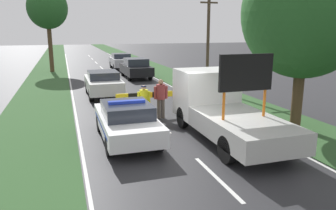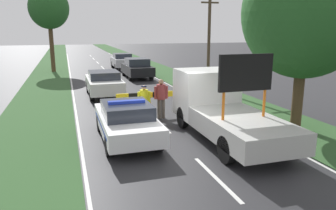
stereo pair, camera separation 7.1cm
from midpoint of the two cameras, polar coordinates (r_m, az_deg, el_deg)
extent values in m
plane|color=#28282B|center=(11.64, 2.05, -6.70)|extent=(160.00, 160.00, 0.00)
cube|color=silver|center=(9.18, 8.27, -12.42)|extent=(0.12, 2.86, 0.01)
cube|color=silver|center=(14.00, -1.55, -3.24)|extent=(0.12, 2.86, 0.01)
cube|color=silver|center=(19.19, -6.12, 1.17)|extent=(0.12, 2.86, 0.01)
cube|color=silver|center=(24.51, -8.74, 3.68)|extent=(0.12, 2.86, 0.01)
cube|color=silver|center=(29.89, -10.42, 5.29)|extent=(0.12, 2.86, 0.01)
cube|color=silver|center=(35.31, -11.59, 6.40)|extent=(0.12, 2.86, 0.01)
cube|color=silver|center=(40.75, -12.45, 7.22)|extent=(0.12, 2.86, 0.01)
cube|color=silver|center=(46.20, -13.12, 7.84)|extent=(0.12, 2.86, 0.01)
cube|color=silver|center=(51.66, -13.64, 8.33)|extent=(0.12, 2.86, 0.01)
cube|color=silver|center=(26.21, -16.75, 3.88)|extent=(0.10, 61.83, 0.01)
cube|color=silver|center=(27.15, -2.35, 4.73)|extent=(0.10, 61.83, 0.01)
cube|color=#2D5128|center=(30.59, -20.20, 4.90)|extent=(3.27, 120.00, 0.03)
cube|color=#2D5128|center=(31.80, -1.44, 5.98)|extent=(3.27, 120.00, 0.03)
cube|color=white|center=(11.89, -7.40, -3.11)|extent=(1.84, 4.43, 0.59)
cube|color=#282D38|center=(11.63, -7.36, -0.81)|extent=(1.62, 2.04, 0.46)
cylinder|color=black|center=(13.18, -11.88, -3.01)|extent=(0.24, 0.70, 0.70)
cylinder|color=black|center=(13.41, -5.06, -2.49)|extent=(0.24, 0.70, 0.70)
cylinder|color=black|center=(10.57, -10.29, -6.97)|extent=(0.24, 0.70, 0.70)
cylinder|color=black|center=(10.87, -1.85, -6.20)|extent=(0.24, 0.70, 0.70)
cube|color=#1E38C6|center=(11.56, -7.40, 0.54)|extent=(1.29, 0.24, 0.10)
cube|color=#193399|center=(11.88, -7.40, -2.98)|extent=(1.85, 3.63, 0.10)
cube|color=black|center=(14.05, -9.06, -0.89)|extent=(1.01, 0.08, 0.35)
cube|color=white|center=(13.52, 6.47, 2.10)|extent=(2.25, 1.90, 1.91)
cube|color=#232833|center=(14.30, 4.99, 4.13)|extent=(1.92, 0.04, 0.84)
cube|color=#B2B2AD|center=(11.06, 12.76, -3.90)|extent=(2.25, 4.14, 0.68)
cylinder|color=#D16619|center=(10.50, 9.47, -0.18)|extent=(0.09, 0.09, 0.90)
cylinder|color=#D16619|center=(11.25, 16.24, 0.35)|extent=(0.09, 0.09, 0.90)
cube|color=black|center=(10.68, 13.26, 5.52)|extent=(1.86, 0.12, 1.17)
cylinder|color=black|center=(13.36, 2.41, -2.16)|extent=(0.24, 0.85, 0.85)
cylinder|color=black|center=(14.16, 10.09, -1.48)|extent=(0.24, 0.85, 0.85)
cylinder|color=black|center=(10.01, 10.04, -7.64)|extent=(0.24, 0.85, 0.85)
cylinder|color=black|center=(11.05, 19.39, -6.20)|extent=(0.24, 0.85, 0.85)
cylinder|color=black|center=(15.05, -7.89, -0.57)|extent=(0.07, 0.07, 0.84)
cylinder|color=black|center=(15.72, 1.88, 0.13)|extent=(0.07, 0.07, 0.84)
cube|color=yellow|center=(14.92, -8.17, 1.46)|extent=(0.56, 0.08, 0.26)
cube|color=black|center=(15.02, -6.05, 1.60)|extent=(0.56, 0.08, 0.26)
cube|color=yellow|center=(15.14, -3.96, 1.73)|extent=(0.56, 0.08, 0.26)
cube|color=black|center=(15.28, -1.90, 1.86)|extent=(0.56, 0.08, 0.26)
cube|color=yellow|center=(15.44, 0.11, 1.98)|extent=(0.56, 0.08, 0.26)
cube|color=black|center=(15.62, 2.09, 2.10)|extent=(0.56, 0.08, 0.26)
cylinder|color=#191E38|center=(14.33, -4.64, -1.27)|extent=(0.15, 0.15, 0.79)
cylinder|color=#191E38|center=(14.37, -4.01, -1.22)|extent=(0.15, 0.15, 0.79)
cylinder|color=yellow|center=(14.19, -4.37, 1.47)|extent=(0.36, 0.36, 0.59)
cylinder|color=yellow|center=(14.15, -5.26, 1.29)|extent=(0.12, 0.12, 0.50)
cylinder|color=yellow|center=(14.25, -3.48, 1.41)|extent=(0.12, 0.12, 0.50)
sphere|color=tan|center=(14.12, -4.40, 3.05)|extent=(0.20, 0.20, 0.20)
cylinder|color=#141933|center=(14.11, -4.40, 3.28)|extent=(0.24, 0.24, 0.05)
cylinder|color=brown|center=(14.70, -1.72, -0.67)|extent=(0.17, 0.17, 0.89)
cylinder|color=brown|center=(14.75, -1.04, -0.62)|extent=(0.17, 0.17, 0.89)
cylinder|color=maroon|center=(14.56, -1.40, 2.32)|extent=(0.41, 0.41, 0.66)
cylinder|color=maroon|center=(14.50, -2.36, 2.13)|extent=(0.13, 0.13, 0.56)
cylinder|color=maroon|center=(14.64, -0.45, 2.25)|extent=(0.13, 0.13, 0.56)
sphere|color=#A57A5B|center=(14.49, -1.41, 4.05)|extent=(0.23, 0.23, 0.23)
cube|color=black|center=(15.62, 5.07, -1.52)|extent=(0.35, 0.35, 0.03)
cone|color=orange|center=(15.56, 5.08, -0.64)|extent=(0.30, 0.30, 0.46)
cylinder|color=white|center=(15.55, 5.09, -0.56)|extent=(0.17, 0.17, 0.06)
cube|color=black|center=(15.96, -3.28, -1.17)|extent=(0.41, 0.41, 0.03)
cone|color=orange|center=(15.90, -3.30, -0.17)|extent=(0.35, 0.35, 0.54)
cylinder|color=white|center=(15.89, -3.30, -0.08)|extent=(0.20, 0.20, 0.08)
cube|color=silver|center=(20.04, -11.31, 3.57)|extent=(1.92, 4.34, 0.71)
cube|color=#282D38|center=(19.83, -11.34, 5.15)|extent=(1.69, 2.00, 0.44)
cylinder|color=black|center=(21.35, -13.92, 3.04)|extent=(0.24, 0.72, 0.72)
cylinder|color=black|center=(21.52, -9.46, 3.33)|extent=(0.24, 0.72, 0.72)
cylinder|color=black|center=(18.71, -13.33, 1.70)|extent=(0.24, 0.72, 0.72)
cylinder|color=black|center=(18.90, -8.26, 2.03)|extent=(0.24, 0.72, 0.72)
cube|color=black|center=(27.33, -5.70, 6.18)|extent=(1.94, 4.68, 0.72)
cube|color=#282D38|center=(27.12, -5.67, 7.49)|extent=(1.71, 2.15, 0.57)
cylinder|color=black|center=(28.63, -7.97, 5.70)|extent=(0.24, 0.66, 0.66)
cylinder|color=black|center=(28.96, -4.64, 5.87)|extent=(0.24, 0.66, 0.66)
cylinder|color=black|center=(25.80, -6.85, 4.94)|extent=(0.24, 0.66, 0.66)
cylinder|color=black|center=(26.17, -3.19, 5.12)|extent=(0.24, 0.66, 0.66)
cube|color=#B2B2B7|center=(33.77, -8.26, 7.46)|extent=(1.87, 4.12, 0.76)
cube|color=#282D38|center=(33.60, -8.26, 8.48)|extent=(1.64, 1.89, 0.46)
cylinder|color=black|center=(34.94, -9.92, 6.95)|extent=(0.24, 0.67, 0.67)
cylinder|color=black|center=(35.20, -7.28, 7.08)|extent=(0.24, 0.67, 0.67)
cylinder|color=black|center=(32.43, -9.28, 6.52)|extent=(0.24, 0.67, 0.67)
cylinder|color=black|center=(32.71, -6.45, 6.66)|extent=(0.24, 0.67, 0.67)
cylinder|color=#4C3823|center=(14.05, 21.51, 1.70)|extent=(0.42, 0.42, 2.77)
ellipsoid|color=#235623|center=(13.83, 22.63, 14.69)|extent=(4.77, 4.77, 5.01)
cylinder|color=#4C3823|center=(32.74, -19.84, 9.33)|extent=(0.39, 0.39, 4.48)
ellipsoid|color=#235623|center=(32.75, -20.34, 15.59)|extent=(3.59, 3.59, 3.77)
cylinder|color=#473828|center=(22.10, 6.88, 10.84)|extent=(0.20, 0.20, 6.22)
cube|color=#473828|center=(22.15, 7.06, 17.29)|extent=(1.20, 0.10, 0.10)
camera|label=1|loc=(0.04, -90.16, -0.04)|focal=35.00mm
camera|label=2|loc=(0.04, 89.84, 0.04)|focal=35.00mm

